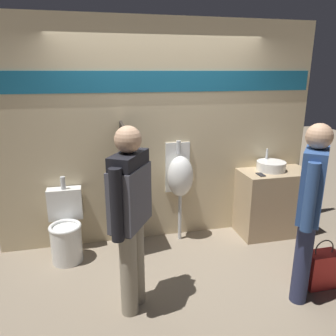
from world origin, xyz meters
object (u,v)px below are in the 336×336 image
urinal_near_counter (180,176)px  shopping_bag (321,269)px  sink_basin (271,166)px  cell_phone (261,175)px  person_with_lanyard (310,207)px  person_in_vest (130,209)px  toilet (66,230)px

urinal_near_counter → shopping_bag: urinal_near_counter is taller
sink_basin → cell_phone: 0.28m
sink_basin → cell_phone: size_ratio=2.64×
sink_basin → shopping_bag: bearing=-93.0°
urinal_near_counter → sink_basin: bearing=-3.0°
cell_phone → person_with_lanyard: 1.16m
cell_phone → shopping_bag: size_ratio=0.27×
sink_basin → person_in_vest: (-1.95, -1.09, 0.06)m
person_in_vest → sink_basin: bearing=-29.5°
sink_basin → shopping_bag: (-0.06, -1.21, -0.73)m
urinal_near_counter → toilet: size_ratio=1.36×
person_in_vest → urinal_near_counter: bearing=-1.7°
sink_basin → person_with_lanyard: 1.35m
person_in_vest → shopping_bag: (1.89, -0.12, -0.79)m
cell_phone → toilet: 2.43m
urinal_near_counter → shopping_bag: bearing=-48.2°
toilet → person_in_vest: bearing=-57.6°
toilet → urinal_near_counter: bearing=5.6°
sink_basin → person_in_vest: 2.23m
sink_basin → person_in_vest: person_in_vest is taller
sink_basin → toilet: (-2.59, -0.07, -0.58)m
person_in_vest → person_with_lanyard: bearing=-66.2°
toilet → person_with_lanyard: 2.61m
sink_basin → urinal_near_counter: urinal_near_counter is taller
person_with_lanyard → shopping_bag: 0.80m
urinal_near_counter → person_with_lanyard: size_ratio=0.76×
toilet → shopping_bag: size_ratio=1.82×
cell_phone → person_with_lanyard: bearing=-96.9°
toilet → person_with_lanyard: size_ratio=0.56×
urinal_near_counter → person_in_vest: person_in_vest is taller
urinal_near_counter → person_with_lanyard: (0.84, -1.36, 0.08)m
sink_basin → toilet: 2.66m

